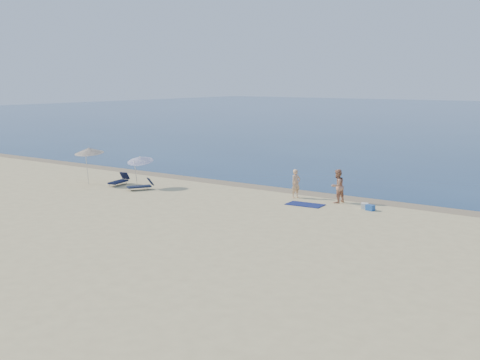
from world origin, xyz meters
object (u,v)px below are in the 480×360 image
object	(u,v)px
person_right	(337,186)
blue_cooler	(370,208)
umbrella_near	(140,159)
person_left	(296,184)

from	to	relation	value
person_right	blue_cooler	size ratio (longest dim) A/B	4.43
blue_cooler	umbrella_near	world-z (taller)	umbrella_near
blue_cooler	umbrella_near	size ratio (longest dim) A/B	0.20
person_right	blue_cooler	world-z (taller)	person_right
person_left	blue_cooler	bearing A→B (deg)	-78.13
person_left	umbrella_near	size ratio (longest dim) A/B	0.77
person_right	blue_cooler	distance (m)	2.54
person_left	person_right	size ratio (longest dim) A/B	0.89
umbrella_near	blue_cooler	bearing A→B (deg)	-11.97
blue_cooler	person_right	bearing A→B (deg)	170.20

